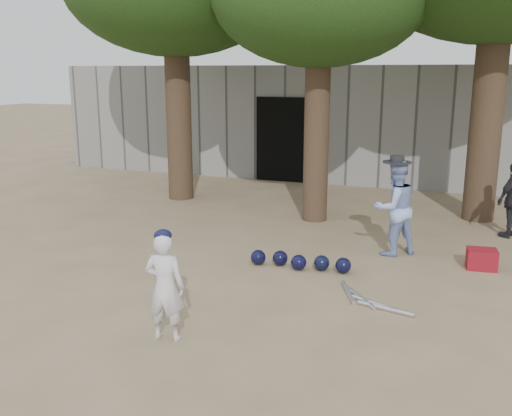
% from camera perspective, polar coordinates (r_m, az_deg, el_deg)
% --- Properties ---
extents(ground, '(70.00, 70.00, 0.00)m').
position_cam_1_polar(ground, '(7.78, -6.86, -8.06)').
color(ground, '#937C5E').
rests_on(ground, ground).
extents(boy_player, '(0.48, 0.35, 1.21)m').
position_cam_1_polar(boy_player, '(6.23, -9.11, -7.80)').
color(boy_player, silver).
rests_on(boy_player, ground).
extents(spectator_blue, '(0.93, 0.92, 1.51)m').
position_cam_1_polar(spectator_blue, '(9.22, 13.67, 0.01)').
color(spectator_blue, '#96AEE8').
rests_on(spectator_blue, ground).
extents(red_bag, '(0.46, 0.37, 0.30)m').
position_cam_1_polar(red_bag, '(9.08, 21.64, -4.77)').
color(red_bag, maroon).
rests_on(red_bag, ground).
extents(back_building, '(16.00, 5.24, 3.00)m').
position_cam_1_polar(back_building, '(17.11, 9.55, 8.82)').
color(back_building, gray).
rests_on(back_building, ground).
extents(helmet_row, '(1.51, 0.34, 0.23)m').
position_cam_1_polar(helmet_row, '(8.48, 4.41, -5.33)').
color(helmet_row, black).
rests_on(helmet_row, ground).
extents(bat_pile, '(1.07, 0.81, 0.06)m').
position_cam_1_polar(bat_pile, '(7.44, 10.98, -9.03)').
color(bat_pile, silver).
rests_on(bat_pile, ground).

